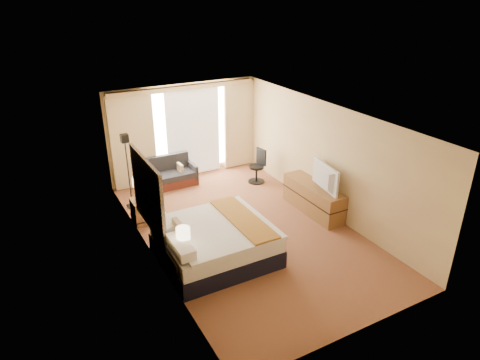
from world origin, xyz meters
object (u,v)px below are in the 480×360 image
media_dresser (313,198)px  floor_lamp (127,157)px  nightstand_left (184,269)px  bed (215,242)px  television (321,177)px  lamp_right (138,182)px  nightstand_right (143,211)px  lamp_left (183,234)px  desk_chair (258,167)px  loveseat (172,176)px

media_dresser → floor_lamp: (-3.73, 2.30, 0.96)m
nightstand_left → bed: size_ratio=0.26×
bed → television: bearing=7.3°
lamp_right → nightstand_right: bearing=-77.1°
floor_lamp → lamp_right: bearing=-89.1°
nightstand_right → bed: size_ratio=0.26×
bed → lamp_left: size_ratio=3.96×
media_dresser → desk_chair: desk_chair is taller
bed → lamp_right: lamp_right is taller
floor_lamp → loveseat: bearing=29.4°
nightstand_right → television: size_ratio=0.52×
desk_chair → bed: bearing=-143.6°
floor_lamp → television: floor_lamp is taller
nightstand_left → lamp_right: bearing=90.4°
nightstand_left → bed: 0.91m
lamp_left → loveseat: bearing=73.1°
lamp_left → television: 3.67m
desk_chair → lamp_left: lamp_left is taller
desk_chair → lamp_right: lamp_right is taller
loveseat → floor_lamp: 1.83m
nightstand_right → loveseat: bearing=51.2°
lamp_left → floor_lamp: bearing=91.4°
lamp_right → television: television is taller
loveseat → television: television is taller
lamp_left → television: (3.60, 0.71, 0.05)m
loveseat → nightstand_left: bearing=-108.1°
loveseat → television: (2.37, -3.32, 0.74)m
floor_lamp → television: bearing=-35.1°
nightstand_left → floor_lamp: floor_lamp is taller
floor_lamp → lamp_right: floor_lamp is taller
loveseat → floor_lamp: size_ratio=0.69×
media_dresser → lamp_left: 3.83m
nightstand_right → lamp_left: size_ratio=1.04×
nightstand_left → bed: bed is taller
bed → lamp_right: size_ratio=3.99×
loveseat → desk_chair: desk_chair is taller
television → loveseat: bearing=44.8°
nightstand_left → television: bearing=11.9°
nightstand_right → desk_chair: desk_chair is taller
nightstand_right → media_dresser: size_ratio=0.31×
media_dresser → television: television is taller
lamp_right → floor_lamp: bearing=90.9°
bed → television: television is taller
media_dresser → bed: bed is taller
media_dresser → floor_lamp: floor_lamp is taller
nightstand_left → desk_chair: 4.66m
bed → desk_chair: size_ratio=2.25×
nightstand_right → desk_chair: (3.43, 0.66, 0.14)m
loveseat → television: size_ratio=1.20×
bed → desk_chair: 3.81m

